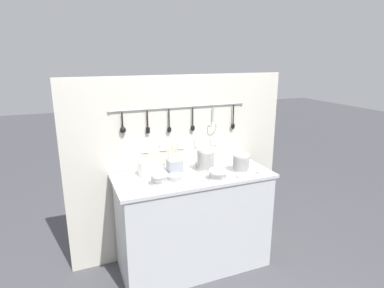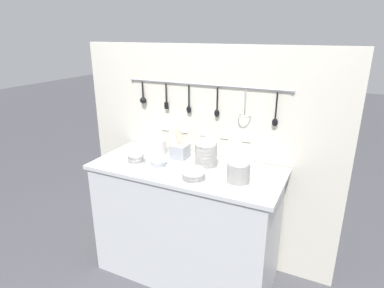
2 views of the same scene
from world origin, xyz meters
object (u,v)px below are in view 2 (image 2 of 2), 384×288
Objects in this scene: cup_mid_row at (258,166)px; cup_edge_near at (218,187)px; plate_stack at (153,146)px; cup_back_right at (169,168)px; bowl_stack_short_front at (206,155)px; bowl_stack_nested_right at (238,172)px; bowl_stack_wide_centre at (136,158)px; cup_beside_plates at (251,163)px; cup_front_left at (209,158)px; cutlery_caddy at (180,151)px; steel_mixing_bowl at (159,163)px; cup_by_caddy at (253,192)px; bowl_stack_back_corner at (193,176)px.

cup_mid_row is 0.47m from cup_edge_near.
plate_stack is 0.38m from cup_back_right.
bowl_stack_short_front is 1.28× the size of bowl_stack_nested_right.
plate_stack is (-0.00, 0.25, 0.01)m from bowl_stack_wide_centre.
bowl_stack_short_front is 4.75× the size of cup_beside_plates.
cup_front_left is 0.49m from cup_edge_near.
bowl_stack_nested_right is 0.53m from cup_back_right.
cutlery_caddy is at bearing 156.14° from bowl_stack_nested_right.
cup_edge_near is (0.72, -0.12, -0.03)m from bowl_stack_wide_centre.
cutlery_caddy reaches higher than bowl_stack_short_front.
plate_stack reaches higher than cup_front_left.
steel_mixing_bowl is 0.80m from cup_by_caddy.
cup_by_caddy is at bearing -39.51° from bowl_stack_nested_right.
cup_back_right is 1.00× the size of cup_edge_near.
bowl_stack_short_front is at bearing -145.09° from cup_beside_plates.
cup_by_caddy reaches higher than steel_mixing_bowl.
cutlery_caddy is (-0.57, 0.25, -0.03)m from bowl_stack_nested_right.
plate_stack is 4.58× the size of cup_edge_near.
bowl_stack_wide_centre is 0.88m from cup_beside_plates.
steel_mixing_bowl is (-0.35, -0.09, -0.09)m from bowl_stack_short_front.
bowl_stack_wide_centre is 0.57× the size of plate_stack.
bowl_stack_short_front is (0.51, 0.16, 0.06)m from bowl_stack_wide_centre.
cup_beside_plates is (0.52, 0.35, 0.00)m from cup_back_right.
bowl_stack_wide_centre is 2.62× the size of cup_edge_near.
bowl_stack_wide_centre is 0.95m from cup_by_caddy.
steel_mixing_bowl is 0.47× the size of cutlery_caddy.
steel_mixing_bowl is at bearing -110.72° from cutlery_caddy.
cup_mid_row is at bearing 20.22° from bowl_stack_wide_centre.
bowl_stack_short_front is (-0.01, 0.24, 0.07)m from bowl_stack_back_corner.
bowl_stack_short_front reaches higher than bowl_stack_wide_centre.
cup_mid_row is at bearing 19.68° from steel_mixing_bowl.
bowl_stack_short_front is 0.83× the size of cutlery_caddy.
steel_mixing_bowl is (-0.65, 0.05, -0.07)m from bowl_stack_nested_right.
cup_mid_row is (0.36, 0.16, -0.09)m from bowl_stack_short_front.
cup_beside_plates is (0.80, 0.11, -0.04)m from plate_stack.
cup_front_left is (-0.03, 0.14, -0.09)m from bowl_stack_short_front.
cup_beside_plates is at bearing 149.53° from cup_mid_row.
cup_by_caddy is (0.14, -0.11, -0.06)m from bowl_stack_nested_right.
bowl_stack_short_front reaches higher than cup_by_caddy.
cup_edge_near is (0.48, -0.39, -0.03)m from cutlery_caddy.
cup_front_left is 1.00× the size of cup_beside_plates.
bowl_stack_short_front is at bearing 17.32° from bowl_stack_wide_centre.
bowl_stack_nested_right is 0.65× the size of cutlery_caddy.
plate_stack reaches higher than cup_edge_near.
plate_stack is 0.82m from cup_edge_near.
cup_mid_row is 1.00× the size of cup_beside_plates.
bowl_stack_nested_right is 1.37× the size of steel_mixing_bowl.
cup_back_right and cup_edge_near have the same top height.
cup_beside_plates is (-0.15, 0.46, 0.00)m from cup_by_caddy.
cup_back_right is 0.67m from cup_by_caddy.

